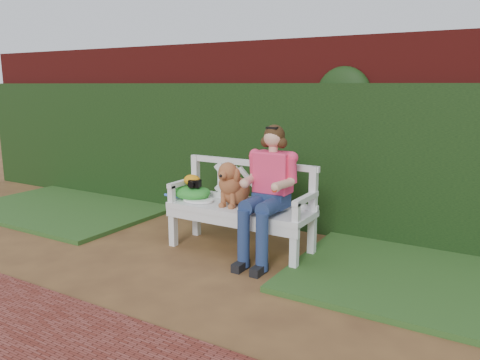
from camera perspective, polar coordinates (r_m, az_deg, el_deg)
The scene contains 13 objects.
ground at distance 4.63m, azimuth -9.17°, elevation -9.94°, with size 60.00×60.00×0.00m, color #50331D.
brick_wall at distance 5.92m, azimuth 2.37°, elevation 5.88°, with size 10.00×0.30×2.20m, color #5D1310.
ivy_hedge at distance 5.76m, azimuth 1.30°, elevation 3.22°, with size 10.00×0.18×1.70m, color #1E3913.
grass_left at distance 6.88m, azimuth -19.84°, elevation -3.10°, with size 2.60×2.00×0.05m, color #20451A.
grass_right at distance 4.52m, azimuth 23.87°, elevation -11.05°, with size 2.60×2.00×0.05m, color #20451A.
brick_paving at distance 3.67m, azimuth -26.10°, elevation -16.82°, with size 4.00×1.20×0.03m, color #5E221A.
garden_bench at distance 4.80m, azimuth 0.00°, elevation -5.98°, with size 1.58×0.60×0.48m, color white, non-canonical shape.
seated_woman at distance 4.51m, azimuth 3.75°, elevation -2.08°, with size 0.53×0.70×1.25m, color #F3597C, non-canonical shape.
dog at distance 4.73m, azimuth -0.77°, elevation -0.33°, with size 0.31×0.42×0.46m, color #AD7D44, non-canonical shape.
tennis_racket at distance 4.96m, azimuth -5.37°, elevation -2.38°, with size 0.66×0.27×0.03m, color silver, non-canonical shape.
green_bag at distance 5.03m, azimuth -5.92°, elevation -1.53°, with size 0.42×0.32×0.14m, color #267327, non-canonical shape.
camera_item at distance 4.96m, azimuth -5.53°, elevation -0.41°, with size 0.12×0.09×0.08m, color black.
baseball_glove at distance 5.01m, azimuth -5.86°, elevation -0.02°, with size 0.19×0.14×0.12m, color orange.
Camera 1 is at (2.80, -3.28, 1.69)m, focal length 35.00 mm.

